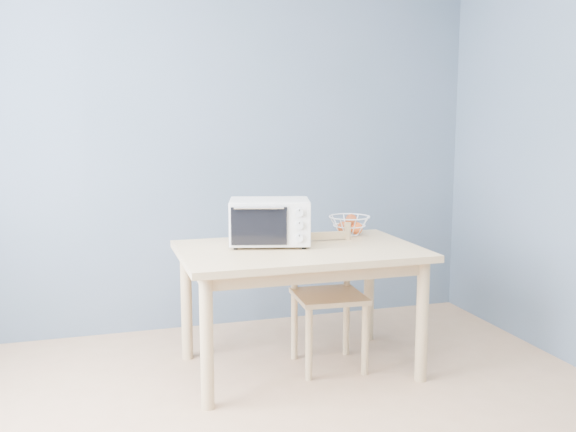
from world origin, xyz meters
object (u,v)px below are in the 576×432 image
object	(u,v)px
toaster_oven	(266,221)
dining_chair	(327,298)
fruit_basket	(349,224)
dining_table	(299,264)

from	to	relation	value
toaster_oven	dining_chair	bearing A→B (deg)	-0.63
toaster_oven	dining_chair	world-z (taller)	toaster_oven
fruit_basket	dining_chair	distance (m)	0.54
fruit_basket	dining_chair	bearing A→B (deg)	-132.71
dining_table	toaster_oven	xyz separation A→B (m)	(-0.17, 0.12, 0.25)
fruit_basket	toaster_oven	bearing A→B (deg)	-163.57
toaster_oven	fruit_basket	distance (m)	0.64
dining_table	dining_chair	size ratio (longest dim) A/B	1.63
dining_table	fruit_basket	xyz separation A→B (m)	(0.44, 0.30, 0.17)
dining_table	fruit_basket	world-z (taller)	fruit_basket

